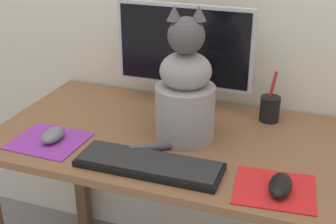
{
  "coord_description": "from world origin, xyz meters",
  "views": [
    {
      "loc": [
        0.43,
        -1.25,
        1.39
      ],
      "look_at": [
        0.01,
        -0.1,
        0.83
      ],
      "focal_mm": 50.0,
      "sensor_mm": 36.0,
      "label": 1
    }
  ],
  "objects_px": {
    "monitor": "(184,53)",
    "computer_mouse_right": "(280,185)",
    "cat": "(185,92)",
    "pen_cup": "(270,108)",
    "computer_mouse_left": "(53,135)",
    "keyboard": "(149,164)"
  },
  "relations": [
    {
      "from": "cat",
      "to": "monitor",
      "type": "bearing_deg",
      "value": 92.96
    },
    {
      "from": "cat",
      "to": "pen_cup",
      "type": "bearing_deg",
      "value": 27.18
    },
    {
      "from": "monitor",
      "to": "computer_mouse_left",
      "type": "bearing_deg",
      "value": -127.0
    },
    {
      "from": "monitor",
      "to": "computer_mouse_left",
      "type": "distance_m",
      "value": 0.52
    },
    {
      "from": "computer_mouse_right",
      "to": "cat",
      "type": "relative_size",
      "value": 0.27
    },
    {
      "from": "monitor",
      "to": "computer_mouse_left",
      "type": "height_order",
      "value": "monitor"
    },
    {
      "from": "cat",
      "to": "computer_mouse_right",
      "type": "bearing_deg",
      "value": -48.45
    },
    {
      "from": "monitor",
      "to": "cat",
      "type": "xyz_separation_m",
      "value": [
        0.08,
        -0.23,
        -0.05
      ]
    },
    {
      "from": "computer_mouse_right",
      "to": "computer_mouse_left",
      "type": "bearing_deg",
      "value": 176.97
    },
    {
      "from": "computer_mouse_right",
      "to": "keyboard",
      "type": "bearing_deg",
      "value": -179.32
    },
    {
      "from": "monitor",
      "to": "computer_mouse_right",
      "type": "xyz_separation_m",
      "value": [
        0.41,
        -0.43,
        -0.18
      ]
    },
    {
      "from": "pen_cup",
      "to": "computer_mouse_right",
      "type": "bearing_deg",
      "value": -77.31
    },
    {
      "from": "computer_mouse_right",
      "to": "cat",
      "type": "distance_m",
      "value": 0.41
    },
    {
      "from": "monitor",
      "to": "pen_cup",
      "type": "relative_size",
      "value": 2.78
    },
    {
      "from": "cat",
      "to": "computer_mouse_left",
      "type": "bearing_deg",
      "value": -172.77
    },
    {
      "from": "cat",
      "to": "pen_cup",
      "type": "relative_size",
      "value": 2.41
    },
    {
      "from": "computer_mouse_right",
      "to": "monitor",
      "type": "bearing_deg",
      "value": 133.47
    },
    {
      "from": "computer_mouse_right",
      "to": "pen_cup",
      "type": "bearing_deg",
      "value": 102.69
    },
    {
      "from": "keyboard",
      "to": "computer_mouse_left",
      "type": "relative_size",
      "value": 4.25
    },
    {
      "from": "computer_mouse_right",
      "to": "pen_cup",
      "type": "relative_size",
      "value": 0.66
    },
    {
      "from": "keyboard",
      "to": "pen_cup",
      "type": "height_order",
      "value": "pen_cup"
    },
    {
      "from": "keyboard",
      "to": "pen_cup",
      "type": "relative_size",
      "value": 2.38
    }
  ]
}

